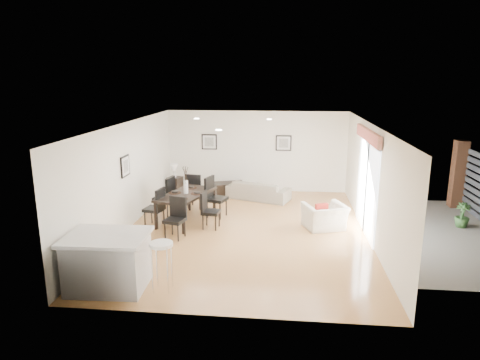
# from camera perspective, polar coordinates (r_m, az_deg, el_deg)

# --- Properties ---
(ground) EXTENTS (8.00, 8.00, 0.00)m
(ground) POSITION_cam_1_polar(r_m,az_deg,el_deg) (10.90, 0.73, -6.77)
(ground) COLOR #B8824B
(ground) RESTS_ON ground
(wall_back) EXTENTS (6.00, 0.04, 2.70)m
(wall_back) POSITION_cam_1_polar(r_m,az_deg,el_deg) (14.41, 2.21, 3.84)
(wall_back) COLOR white
(wall_back) RESTS_ON ground
(wall_front) EXTENTS (6.00, 0.04, 2.70)m
(wall_front) POSITION_cam_1_polar(r_m,az_deg,el_deg) (6.71, -2.40, -7.82)
(wall_front) COLOR white
(wall_front) RESTS_ON ground
(wall_left) EXTENTS (0.04, 8.00, 2.70)m
(wall_left) POSITION_cam_1_polar(r_m,az_deg,el_deg) (11.18, -14.75, 0.51)
(wall_left) COLOR white
(wall_left) RESTS_ON ground
(wall_right) EXTENTS (0.04, 8.00, 2.70)m
(wall_right) POSITION_cam_1_polar(r_m,az_deg,el_deg) (10.67, 17.02, -0.25)
(wall_right) COLOR white
(wall_right) RESTS_ON ground
(ceiling) EXTENTS (6.00, 8.00, 0.02)m
(ceiling) POSITION_cam_1_polar(r_m,az_deg,el_deg) (10.27, 0.78, 7.48)
(ceiling) COLOR white
(ceiling) RESTS_ON wall_back
(sofa) EXTENTS (2.12, 1.40, 0.58)m
(sofa) POSITION_cam_1_polar(r_m,az_deg,el_deg) (13.57, 2.46, -1.37)
(sofa) COLOR gray
(sofa) RESTS_ON ground
(armchair) EXTENTS (1.22, 1.15, 0.64)m
(armchair) POSITION_cam_1_polar(r_m,az_deg,el_deg) (11.15, 11.21, -4.81)
(armchair) COLOR #F0E7CF
(armchair) RESTS_ON ground
(courtyard_plant_b) EXTENTS (0.46, 0.46, 0.64)m
(courtyard_plant_b) POSITION_cam_1_polar(r_m,az_deg,el_deg) (12.45, 27.52, -4.18)
(courtyard_plant_b) COLOR #325A26
(courtyard_plant_b) RESTS_ON ground
(dining_table) EXTENTS (1.44, 2.06, 0.78)m
(dining_table) POSITION_cam_1_polar(r_m,az_deg,el_deg) (11.48, -7.19, -2.15)
(dining_table) COLOR black
(dining_table) RESTS_ON ground
(dining_chair_wnear) EXTENTS (0.54, 0.54, 1.02)m
(dining_chair_wnear) POSITION_cam_1_polar(r_m,az_deg,el_deg) (11.23, -11.02, -3.34)
(dining_chair_wnear) COLOR black
(dining_chair_wnear) RESTS_ON ground
(dining_chair_wfar) EXTENTS (0.58, 0.58, 1.10)m
(dining_chair_wfar) POSITION_cam_1_polar(r_m,az_deg,el_deg) (12.08, -9.73, -1.86)
(dining_chair_wfar) COLOR black
(dining_chair_wfar) RESTS_ON ground
(dining_chair_enear) EXTENTS (0.47, 0.47, 0.96)m
(dining_chair_enear) POSITION_cam_1_polar(r_m,az_deg,el_deg) (10.96, -4.32, -3.74)
(dining_chair_enear) COLOR black
(dining_chair_enear) RESTS_ON ground
(dining_chair_efar) EXTENTS (0.63, 0.63, 1.12)m
(dining_chair_efar) POSITION_cam_1_polar(r_m,az_deg,el_deg) (11.84, -3.56, -1.94)
(dining_chair_efar) COLOR black
(dining_chair_efar) RESTS_ON ground
(dining_chair_head) EXTENTS (0.54, 0.54, 0.99)m
(dining_chair_head) POSITION_cam_1_polar(r_m,az_deg,el_deg) (10.44, -8.49, -4.65)
(dining_chair_head) COLOR black
(dining_chair_head) RESTS_ON ground
(dining_chair_foot) EXTENTS (0.54, 0.54, 1.05)m
(dining_chair_foot) POSITION_cam_1_polar(r_m,az_deg,el_deg) (12.59, -6.06, -1.22)
(dining_chair_foot) COLOR black
(dining_chair_foot) RESTS_ON ground
(vase) EXTENTS (0.95, 1.46, 0.74)m
(vase) POSITION_cam_1_polar(r_m,az_deg,el_deg) (11.38, -7.25, -0.30)
(vase) COLOR white
(vase) RESTS_ON dining_table
(coffee_table) EXTENTS (1.10, 0.86, 0.39)m
(coffee_table) POSITION_cam_1_polar(r_m,az_deg,el_deg) (14.17, -1.42, -1.11)
(coffee_table) COLOR black
(coffee_table) RESTS_ON ground
(side_table) EXTENTS (0.53, 0.53, 0.56)m
(side_table) POSITION_cam_1_polar(r_m,az_deg,el_deg) (14.36, -8.65, -0.70)
(side_table) COLOR black
(side_table) RESTS_ON ground
(table_lamp) EXTENTS (0.23, 0.23, 0.43)m
(table_lamp) POSITION_cam_1_polar(r_m,az_deg,el_deg) (14.24, -8.73, 1.49)
(table_lamp) COLOR white
(table_lamp) RESTS_ON side_table
(cushion) EXTENTS (0.34, 0.23, 0.32)m
(cushion) POSITION_cam_1_polar(r_m,az_deg,el_deg) (10.99, 10.82, -3.93)
(cushion) COLOR maroon
(cushion) RESTS_ON armchair
(kitchen_island) EXTENTS (1.51, 1.18, 1.03)m
(kitchen_island) POSITION_cam_1_polar(r_m,az_deg,el_deg) (8.30, -17.20, -10.29)
(kitchen_island) COLOR silver
(kitchen_island) RESTS_ON ground
(bar_stool) EXTENTS (0.42, 0.42, 0.92)m
(bar_stool) POSITION_cam_1_polar(r_m,az_deg,el_deg) (7.87, -10.44, -9.10)
(bar_stool) COLOR white
(bar_stool) RESTS_ON ground
(framed_print_back_left) EXTENTS (0.52, 0.04, 0.52)m
(framed_print_back_left) POSITION_cam_1_polar(r_m,az_deg,el_deg) (14.53, -4.12, 5.09)
(framed_print_back_left) COLOR black
(framed_print_back_left) RESTS_ON wall_back
(framed_print_back_right) EXTENTS (0.52, 0.04, 0.52)m
(framed_print_back_right) POSITION_cam_1_polar(r_m,az_deg,el_deg) (14.31, 5.83, 4.92)
(framed_print_back_right) COLOR black
(framed_print_back_right) RESTS_ON wall_back
(framed_print_left_wall) EXTENTS (0.04, 0.52, 0.52)m
(framed_print_left_wall) POSITION_cam_1_polar(r_m,az_deg,el_deg) (10.92, -15.06, 1.81)
(framed_print_left_wall) COLOR black
(framed_print_left_wall) RESTS_ON wall_left
(sliding_door) EXTENTS (0.12, 2.70, 2.57)m
(sliding_door) POSITION_cam_1_polar(r_m,az_deg,el_deg) (10.88, 16.61, 1.74)
(sliding_door) COLOR white
(sliding_door) RESTS_ON wall_right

